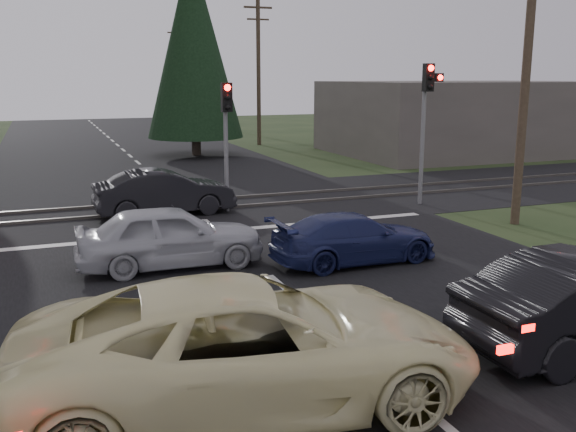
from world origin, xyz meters
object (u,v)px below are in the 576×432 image
cream_coupe (250,345)px  blue_sedan (354,238)px  traffic_signal_center (227,125)px  traffic_signal_right (427,106)px  utility_pole_far (178,72)px  silver_car (170,236)px  dark_car_far (164,193)px  utility_pole_near (527,61)px  utility_pole_mid (258,69)px

cream_coupe → blue_sedan: bearing=-32.1°
traffic_signal_center → blue_sedan: traffic_signal_center is taller
traffic_signal_right → utility_pole_far: 45.56m
utility_pole_far → blue_sedan: utility_pole_far is taller
traffic_signal_center → utility_pole_far: utility_pole_far is taller
utility_pole_far → silver_car: (-10.39, -49.73, -4.01)m
traffic_signal_right → utility_pole_far: (0.95, 45.53, 1.41)m
traffic_signal_right → dark_car_far: (-8.53, 1.52, -2.60)m
traffic_signal_right → utility_pole_far: size_ratio=0.52×
utility_pole_near → silver_car: bearing=-176.0°
traffic_signal_right → utility_pole_mid: utility_pole_mid is taller
blue_sedan → traffic_signal_center: bearing=8.1°
utility_pole_far → dark_car_far: (-9.48, -44.01, -4.01)m
utility_pole_near → traffic_signal_center: bearing=148.0°
traffic_signal_right → traffic_signal_center: 6.68m
traffic_signal_center → utility_pole_far: (7.50, 44.32, 1.92)m
traffic_signal_center → cream_coupe: bearing=-104.4°
cream_coupe → silver_car: 6.69m
utility_pole_far → cream_coupe: bearing=-100.6°
traffic_signal_right → silver_car: traffic_signal_right is taller
utility_pole_near → blue_sedan: size_ratio=2.24×
cream_coupe → traffic_signal_right: bearing=-35.7°
utility_pole_mid → utility_pole_far: size_ratio=1.00×
utility_pole_near → utility_pole_mid: bearing=90.0°
utility_pole_mid → blue_sedan: size_ratio=2.24×
utility_pole_near → dark_car_far: size_ratio=2.08×
traffic_signal_center → utility_pole_near: bearing=-32.0°
silver_car → dark_car_far: (0.90, 5.72, -0.01)m
utility_pole_near → utility_pole_far: bearing=90.0°
traffic_signal_center → silver_car: traffic_signal_center is taller
traffic_signal_right → cream_coupe: 14.76m
traffic_signal_right → utility_pole_near: 3.87m
traffic_signal_right → utility_pole_near: (0.95, -3.47, 1.41)m
silver_car → dark_car_far: 5.79m
utility_pole_mid → cream_coupe: utility_pole_mid is taller
blue_sedan → utility_pole_near: bearing=-75.4°
traffic_signal_center → blue_sedan: 7.05m
silver_car → dark_car_far: silver_car is taller
traffic_signal_right → traffic_signal_center: (-6.55, 1.20, -0.51)m
blue_sedan → dark_car_far: (-3.18, 6.90, 0.13)m
utility_pole_mid → silver_car: (-10.39, -24.73, -4.01)m
utility_pole_near → dark_car_far: utility_pole_near is taller
traffic_signal_right → utility_pole_far: utility_pole_far is taller
blue_sedan → dark_car_far: size_ratio=0.93×
utility_pole_near → blue_sedan: (-6.30, -1.91, -4.14)m
cream_coupe → utility_pole_far: bearing=-4.8°
cream_coupe → blue_sedan: size_ratio=1.51×
utility_pole_far → cream_coupe: utility_pole_far is taller
traffic_signal_right → blue_sedan: size_ratio=1.17×
utility_pole_near → utility_pole_far: size_ratio=1.00×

